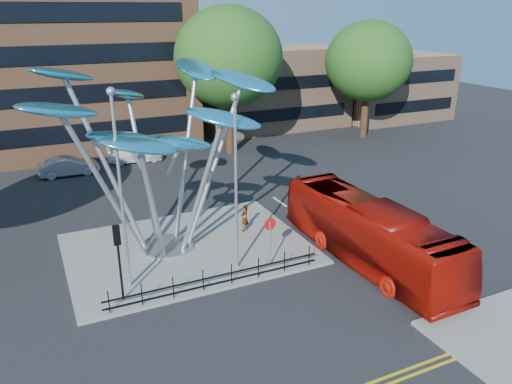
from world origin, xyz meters
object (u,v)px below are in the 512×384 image
tree_far (368,61)px  street_lamp_right (236,169)px  leaf_sculpture (155,119)px  parked_car_mid (69,166)px  street_lamp_left (119,175)px  traffic_light_island (118,247)px  no_entry_sign_island (270,234)px  pedestrian (245,218)px  red_bus (369,233)px  parked_car_right (135,154)px  tree_right (228,57)px

tree_far → street_lamp_right: size_ratio=1.30×
leaf_sculpture → parked_car_mid: 16.38m
street_lamp_left → tree_far: bearing=34.9°
street_lamp_right → street_lamp_left: bearing=174.3°
traffic_light_island → no_entry_sign_island: 7.05m
street_lamp_left → pedestrian: size_ratio=5.77×
traffic_light_island → tree_far: bearing=35.8°
traffic_light_island → no_entry_sign_island: bearing=0.1°
red_bus → parked_car_right: red_bus is taller
parked_car_right → traffic_light_island: bearing=170.7°
tree_far → no_entry_sign_island: bearing=-135.7°
no_entry_sign_island → leaf_sculpture: bearing=134.3°
street_lamp_left → parked_car_right: bearing=76.8°
no_entry_sign_island → parked_car_mid: bearing=110.7°
red_bus → pedestrian: size_ratio=7.41×
no_entry_sign_island → parked_car_mid: size_ratio=0.57×
tree_right → tree_far: 14.03m
tree_far → traffic_light_island: (-27.00, -19.50, -4.49)m
tree_right → leaf_sculpture: bearing=-123.3°
leaf_sculpture → parked_car_mid: bearing=101.9°
traffic_light_island → pedestrian: size_ratio=2.25×
pedestrian → parked_car_right: size_ratio=0.35×
tree_far → pedestrian: (-19.48, -15.37, -6.19)m
leaf_sculpture → street_lamp_left: bearing=-127.4°
tree_right → parked_car_mid: tree_right is taller
street_lamp_left → red_bus: (11.10, -2.49, -3.78)m
tree_far → no_entry_sign_island: tree_far is taller
street_lamp_right → traffic_light_island: (-5.50, -0.50, -2.48)m
pedestrian → traffic_light_island: bearing=-2.4°
leaf_sculpture → no_entry_sign_island: size_ratio=5.19×
tree_right → street_lamp_right: (-7.50, -19.00, -2.94)m
no_entry_sign_island → pedestrian: 4.25m
leaf_sculpture → traffic_light_island: size_ratio=3.71×
red_bus → leaf_sculpture: bearing=145.6°
tree_right → parked_car_mid: bearing=-178.0°
tree_right → parked_car_right: bearing=172.8°
leaf_sculpture → pedestrian: (4.59, -0.05, -5.96)m
pedestrian → tree_far: bearing=-172.9°
traffic_light_island → red_bus: (11.60, -1.49, -1.04)m
tree_right → no_entry_sign_island: bearing=-107.1°
tree_far → traffic_light_island: tree_far is taller
tree_right → tree_far: tree_right is taller
parked_car_right → leaf_sculpture: bearing=177.2°
leaf_sculpture → street_lamp_left: leaf_sculpture is taller
street_lamp_right → no_entry_sign_island: (1.50, -0.48, -3.28)m
tree_right → parked_car_mid: size_ratio=2.82×
tree_right → street_lamp_right: tree_right is taller
street_lamp_left → no_entry_sign_island: 7.47m
leaf_sculpture → pedestrian: 7.52m
pedestrian → parked_car_right: (-2.46, 16.37, -0.27)m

